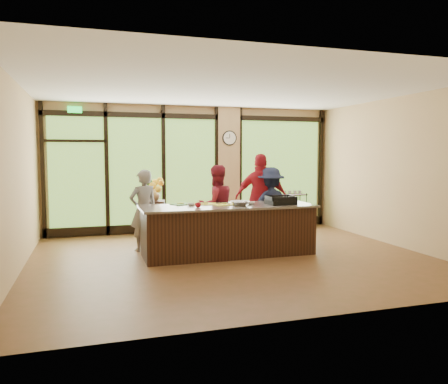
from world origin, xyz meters
TOP-DOWN VIEW (x-y plane):
  - floor at (0.00, 0.00)m, footprint 7.00×7.00m
  - ceiling at (0.00, 0.00)m, footprint 7.00×7.00m
  - back_wall at (0.00, 3.00)m, footprint 7.00×0.00m
  - left_wall at (-3.50, 0.00)m, footprint 0.00×6.00m
  - right_wall at (3.50, 0.00)m, footprint 0.00×6.00m
  - window_wall at (0.16, 2.95)m, footprint 6.90×0.12m
  - island_base at (0.00, 0.30)m, footprint 3.10×1.00m
  - countertop at (0.00, 0.30)m, footprint 3.20×1.10m
  - wall_clock at (0.85, 2.87)m, footprint 0.36×0.04m
  - cook_left at (-1.45, 1.10)m, footprint 0.66×0.54m
  - cook_midleft at (-0.01, 1.06)m, footprint 0.89×0.75m
  - cook_midright at (0.99, 1.11)m, footprint 1.19×0.83m
  - cook_right at (1.15, 1.01)m, footprint 1.06×0.64m
  - roasting_pan at (0.98, 0.13)m, footprint 0.52×0.41m
  - mixing_bowl at (0.19, 0.18)m, footprint 0.38×0.38m
  - cutting_board_left at (-0.77, 0.67)m, footprint 0.47×0.42m
  - cutting_board_center at (-0.37, 0.57)m, footprint 0.50×0.42m
  - cutting_board_right at (-0.05, 0.37)m, footprint 0.41×0.33m
  - prep_bowl_near at (-0.66, 0.45)m, footprint 0.17×0.17m
  - prep_bowl_mid at (0.46, 0.34)m, footprint 0.18×0.18m
  - prep_bowl_far at (0.27, 0.50)m, footprint 0.19×0.19m
  - red_ramekin at (-0.61, 0.13)m, footprint 0.13×0.13m
  - flower_stand at (-1.15, 1.83)m, footprint 0.52×0.52m
  - flower_vase at (-1.15, 1.83)m, footprint 0.30×0.30m
  - bar_cart at (2.49, 2.75)m, footprint 0.74×0.50m

SIDE VIEW (x-z plane):
  - floor at x=0.00m, z-range 0.00..0.00m
  - island_base at x=0.00m, z-range 0.00..0.88m
  - flower_stand at x=-1.15m, z-range 0.00..0.88m
  - bar_cart at x=2.49m, z-range 0.09..1.03m
  - cook_left at x=-1.45m, z-range 0.00..1.57m
  - cook_right at x=1.15m, z-range 0.00..1.59m
  - cook_midleft at x=-0.01m, z-range 0.00..1.64m
  - countertop at x=0.00m, z-range 0.88..0.92m
  - cutting_board_right at x=-0.05m, z-range 0.92..0.93m
  - cutting_board_left at x=-0.77m, z-range 0.92..0.93m
  - cutting_board_center at x=-0.37m, z-range 0.92..0.93m
  - cook_midright at x=0.99m, z-range 0.00..1.87m
  - prep_bowl_far at x=0.27m, z-range 0.92..0.95m
  - prep_bowl_near at x=-0.66m, z-range 0.92..0.96m
  - prep_bowl_mid at x=0.46m, z-range 0.92..0.97m
  - mixing_bowl at x=0.19m, z-range 0.92..1.00m
  - red_ramekin at x=-0.61m, z-range 0.92..1.00m
  - roasting_pan at x=0.98m, z-range 0.92..1.01m
  - flower_vase at x=-1.15m, z-range 0.88..1.15m
  - window_wall at x=0.16m, z-range -0.11..2.89m
  - back_wall at x=0.00m, z-range -2.00..5.00m
  - left_wall at x=-3.50m, z-range -1.50..4.50m
  - right_wall at x=3.50m, z-range -1.50..4.50m
  - wall_clock at x=0.85m, z-range 2.07..2.43m
  - ceiling at x=0.00m, z-range 3.00..3.00m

